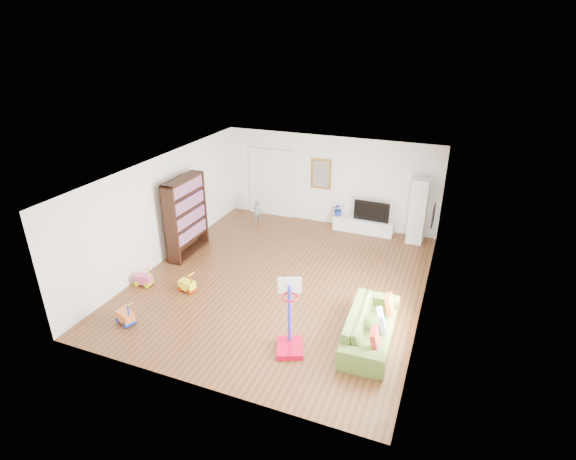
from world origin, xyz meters
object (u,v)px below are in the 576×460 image
at_px(sofa, 371,326).
at_px(basketball_hoop, 290,318).
at_px(bookshelf, 186,217).
at_px(media_console, 363,225).

xyz_separation_m(sofa, basketball_hoop, (-1.33, -0.86, 0.41)).
distance_m(sofa, basketball_hoop, 1.64).
bearing_deg(sofa, bookshelf, 68.26).
distance_m(media_console, sofa, 5.09).
distance_m(media_console, bookshelf, 5.14).
xyz_separation_m(media_console, basketball_hoop, (-0.06, -5.79, 0.52)).
height_order(sofa, basketball_hoop, basketball_hoop).
relative_size(bookshelf, sofa, 0.97).
bearing_deg(basketball_hoop, media_console, 67.24).
relative_size(media_console, bookshelf, 0.84).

